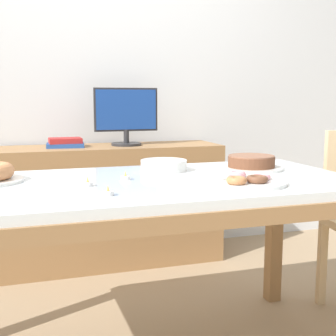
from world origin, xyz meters
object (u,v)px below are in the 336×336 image
Objects in this scene: tealight_centre at (260,161)px; tealight_near_cakes at (108,193)px; cake_chocolate_round at (251,163)px; book_stack at (65,143)px; tealight_left_edge at (125,177)px; computer_monitor at (126,117)px; tealight_right_edge at (88,184)px; pastry_platter at (244,181)px; plate_stack at (164,165)px.

tealight_near_cakes is (-0.89, -0.56, 0.00)m from tealight_centre.
book_stack is at bearing 123.53° from cake_chocolate_round.
tealight_left_edge is (-0.76, -0.28, 0.00)m from tealight_centre.
cake_chocolate_round is 7.30× the size of tealight_centre.
computer_monitor reaches higher than book_stack.
tealight_right_edge is at bearing -166.75° from cake_chocolate_round.
tealight_near_cakes is at bearing -77.82° from tealight_right_edge.
cake_chocolate_round reaches higher than tealight_near_cakes.
plate_stack is (-0.19, 0.41, 0.01)m from pastry_platter.
tealight_centre is at bearing 55.34° from pastry_platter.
plate_stack is 5.25× the size of tealight_left_edge.
computer_monitor is at bearing 117.58° from tealight_centre.
tealight_centre is (0.15, 0.18, -0.02)m from cake_chocolate_round.
tealight_centre is (0.48, -0.93, -0.20)m from computer_monitor.
cake_chocolate_round reaches higher than pastry_platter.
tealight_centre and tealight_right_edge have the same top height.
tealight_left_edge is (-0.22, -0.18, -0.01)m from plate_stack.
tealight_centre is 1.00× the size of tealight_right_edge.
cake_chocolate_round is 0.41m from plate_stack.
computer_monitor is 10.60× the size of tealight_right_edge.
tealight_centre is 0.81m from tealight_left_edge.
book_stack is 1.28m from tealight_centre.
cake_chocolate_round is 0.88× the size of pastry_platter.
tealight_right_edge is (-0.93, -0.37, 0.00)m from tealight_centre.
tealight_near_cakes is at bearing -90.23° from book_stack.
cake_chocolate_round is 7.30× the size of tealight_left_edge.
tealight_near_cakes is (-0.34, -0.46, -0.01)m from plate_stack.
pastry_platter reaches higher than tealight_right_edge.
tealight_right_edge is (-0.45, -1.29, -0.20)m from computer_monitor.
book_stack is 1.33m from cake_chocolate_round.
computer_monitor is at bearing 95.32° from pastry_platter.
computer_monitor is 10.60× the size of tealight_centre.
computer_monitor is 0.43m from book_stack.
pastry_platter reaches higher than tealight_left_edge.
tealight_centre is at bearing 51.39° from cake_chocolate_round.
tealight_centre is at bearing 21.59° from tealight_right_edge.
tealight_right_edge is at bearing -158.41° from tealight_centre.
tealight_centre is at bearing 32.18° from tealight_near_cakes.
computer_monitor is 1.38m from tealight_right_edge.
cake_chocolate_round is at bearing 57.77° from pastry_platter.
computer_monitor is 1.04m from plate_stack.
tealight_left_edge is (-0.41, 0.23, -0.00)m from pastry_platter.
tealight_centre is 1.05m from tealight_near_cakes.
plate_stack is 5.25× the size of tealight_near_cakes.
book_stack is 6.20× the size of tealight_centre.
tealight_left_edge is at bearing -140.66° from plate_stack.
tealight_left_edge is (-0.62, -0.09, -0.02)m from cake_chocolate_round.
computer_monitor is 1.45× the size of cake_chocolate_round.
computer_monitor is at bearing -0.20° from book_stack.
computer_monitor is at bearing 106.90° from cake_chocolate_round.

